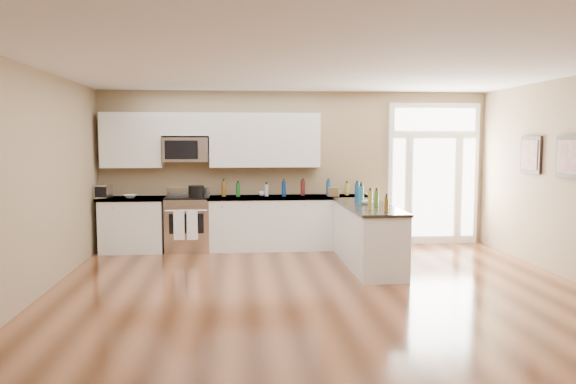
{
  "coord_description": "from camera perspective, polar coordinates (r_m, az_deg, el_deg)",
  "views": [
    {
      "loc": [
        -1.05,
        -6.11,
        1.93
      ],
      "look_at": [
        -0.32,
        2.0,
        1.17
      ],
      "focal_mm": 35.0,
      "sensor_mm": 36.0,
      "label": 1
    }
  ],
  "objects": [
    {
      "name": "upper_cabinet_right",
      "position": [
        9.96,
        -2.37,
        5.29
      ],
      "size": [
        1.94,
        0.33,
        0.95
      ],
      "primitive_type": "cube",
      "color": "white",
      "rests_on": "room_shell"
    },
    {
      "name": "upper_cabinet_left",
      "position": [
        10.12,
        -15.6,
        5.1
      ],
      "size": [
        1.04,
        0.33,
        0.95
      ],
      "primitive_type": "cube",
      "color": "white",
      "rests_on": "room_shell"
    },
    {
      "name": "counter_bottles",
      "position": [
        9.37,
        3.04,
        0.04
      ],
      "size": [
        2.38,
        2.45,
        0.3
      ],
      "color": "#19591E",
      "rests_on": "back_cabinet_right"
    },
    {
      "name": "entry_door",
      "position": [
        10.71,
        14.54,
        1.79
      ],
      "size": [
        1.7,
        0.1,
        2.6
      ],
      "color": "white",
      "rests_on": "ground"
    },
    {
      "name": "back_cabinet_left",
      "position": [
        10.08,
        -15.48,
        -3.38
      ],
      "size": [
        1.1,
        0.66,
        0.94
      ],
      "color": "white",
      "rests_on": "ground"
    },
    {
      "name": "room_shell",
      "position": [
        6.21,
        4.64,
        3.26
      ],
      "size": [
        8.0,
        8.0,
        8.0
      ],
      "color": "#9A8461",
      "rests_on": "ground"
    },
    {
      "name": "ground",
      "position": [
        6.5,
        4.53,
        -11.98
      ],
      "size": [
        8.0,
        8.0,
        0.0
      ],
      "primitive_type": "plane",
      "color": "#4F2A16"
    },
    {
      "name": "peninsula_cabinet",
      "position": [
        8.72,
        8.09,
        -4.61
      ],
      "size": [
        0.69,
        2.32,
        0.94
      ],
      "color": "white",
      "rests_on": "ground"
    },
    {
      "name": "bowl_left",
      "position": [
        9.98,
        -15.75,
        -0.41
      ],
      "size": [
        0.25,
        0.25,
        0.05
      ],
      "primitive_type": "imported",
      "rotation": [
        0.0,
        0.0,
        0.12
      ],
      "color": "white",
      "rests_on": "back_cabinet_left"
    },
    {
      "name": "upper_cabinet_short",
      "position": [
        9.99,
        -10.36,
        6.78
      ],
      "size": [
        0.82,
        0.33,
        0.4
      ],
      "primitive_type": "cube",
      "color": "white",
      "rests_on": "room_shell"
    },
    {
      "name": "wall_art_far",
      "position": [
        8.6,
        26.61,
        3.23
      ],
      "size": [
        0.05,
        0.58,
        0.58
      ],
      "color": "black",
      "rests_on": "room_shell"
    },
    {
      "name": "cardboard_box",
      "position": [
        9.9,
        4.65,
        0.02
      ],
      "size": [
        0.22,
        0.18,
        0.16
      ],
      "primitive_type": "cube",
      "rotation": [
        0.0,
        0.0,
        -0.25
      ],
      "color": "brown",
      "rests_on": "back_cabinet_right"
    },
    {
      "name": "cup_counter",
      "position": [
        9.95,
        -2.68,
        -0.15
      ],
      "size": [
        0.11,
        0.11,
        0.08
      ],
      "primitive_type": "imported",
      "rotation": [
        0.0,
        0.0,
        0.0
      ],
      "color": "white",
      "rests_on": "back_cabinet_right"
    },
    {
      "name": "wall_art_near",
      "position": [
        9.47,
        23.43,
        3.49
      ],
      "size": [
        0.05,
        0.58,
        0.58
      ],
      "color": "black",
      "rests_on": "room_shell"
    },
    {
      "name": "stockpot",
      "position": [
        9.76,
        -9.3,
        0.11
      ],
      "size": [
        0.28,
        0.28,
        0.21
      ],
      "primitive_type": "cylinder",
      "rotation": [
        0.0,
        0.0,
        -0.03
      ],
      "color": "black",
      "rests_on": "kitchen_range"
    },
    {
      "name": "kitchen_range",
      "position": [
        9.95,
        -10.12,
        -3.14
      ],
      "size": [
        0.76,
        0.68,
        1.08
      ],
      "color": "silver",
      "rests_on": "ground"
    },
    {
      "name": "bowl_peninsula",
      "position": [
        8.74,
        8.0,
        -1.03
      ],
      "size": [
        0.24,
        0.24,
        0.06
      ],
      "primitive_type": "imported",
      "rotation": [
        0.0,
        0.0,
        0.25
      ],
      "color": "white",
      "rests_on": "peninsula_cabinet"
    },
    {
      "name": "toaster_oven",
      "position": [
        10.03,
        -18.36,
        0.06
      ],
      "size": [
        0.33,
        0.29,
        0.24
      ],
      "primitive_type": "cube",
      "rotation": [
        0.0,
        0.0,
        -0.32
      ],
      "color": "silver",
      "rests_on": "back_cabinet_left"
    },
    {
      "name": "back_cabinet_right",
      "position": [
        9.96,
        0.1,
        -3.3
      ],
      "size": [
        2.85,
        0.66,
        0.94
      ],
      "color": "white",
      "rests_on": "ground"
    },
    {
      "name": "microwave",
      "position": [
        9.95,
        -10.34,
        4.26
      ],
      "size": [
        0.78,
        0.41,
        0.42
      ],
      "color": "silver",
      "rests_on": "room_shell"
    }
  ]
}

